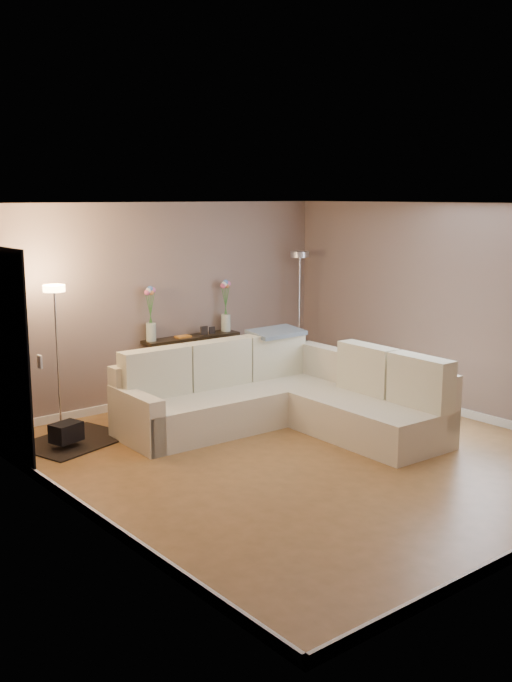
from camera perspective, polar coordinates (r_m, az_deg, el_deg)
floor at (r=8.09m, az=3.60°, el=-8.55°), size 5.00×5.50×0.01m
ceiling at (r=7.63m, az=3.83°, el=10.27°), size 5.00×5.50×0.01m
wall_back at (r=9.94m, az=-7.12°, el=2.80°), size 5.00×0.02×2.60m
wall_left at (r=6.36m, az=-13.20°, el=-1.98°), size 0.02×5.50×2.60m
wall_right at (r=9.61m, az=14.82°, el=2.25°), size 0.02×5.50×2.60m
baseboard_back at (r=10.16m, az=-6.88°, el=-4.21°), size 5.00×0.03×0.10m
baseboard_left at (r=6.76m, az=-12.54°, el=-12.34°), size 0.03×5.50×0.10m
baseboard_right at (r=9.85m, az=14.38°, el=-4.97°), size 0.03×5.50×0.10m
doorway at (r=7.95m, az=-18.30°, el=-1.17°), size 0.02×1.20×2.20m
switch_plate at (r=7.15m, az=-15.93°, el=-1.51°), size 0.02×0.08×0.12m
sectional_sofa at (r=8.89m, az=1.81°, el=-4.23°), size 2.83×2.78×0.99m
throw_blanket at (r=9.58m, az=1.54°, el=0.66°), size 0.72×0.42×0.09m
console_table at (r=10.13m, az=-5.37°, el=-1.72°), size 1.39×0.40×0.85m
leaning_mirror at (r=10.18m, az=-5.56°, el=2.60°), size 0.98×0.07×0.77m
table_decor at (r=10.06m, az=-4.88°, el=0.44°), size 0.59×0.13×0.14m
flower_vase_left at (r=9.74m, az=-7.91°, el=1.67°), size 0.16×0.13×0.73m
flower_vase_right at (r=10.37m, az=-2.29°, el=2.32°), size 0.16×0.13×0.73m
floor_lamp_lit at (r=8.73m, az=-14.78°, el=0.81°), size 0.30×0.30×1.71m
floor_lamp_unlit at (r=10.93m, az=3.27°, el=3.82°), size 0.27×0.27×1.90m
charcoal_rug at (r=8.72m, az=-13.46°, el=-7.30°), size 1.31×1.12×0.01m
black_bag at (r=8.47m, az=-14.06°, el=-6.65°), size 0.37×0.30×0.20m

